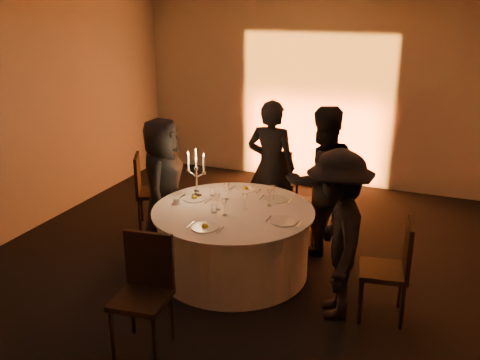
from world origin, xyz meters
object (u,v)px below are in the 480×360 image
at_px(guest_back_left, 271,167).
at_px(coffee_cup, 177,201).
at_px(guest_right, 337,236).
at_px(chair_back_left, 279,178).
at_px(chair_right, 393,264).
at_px(banquet_table, 233,241).
at_px(chair_front, 145,285).
at_px(candelabra, 197,180).
at_px(chair_back_right, 326,200).
at_px(guest_back_right, 321,181).
at_px(guest_left, 163,184).
at_px(chair_left, 147,187).

relative_size(guest_back_left, coffee_cup, 16.11).
distance_m(guest_right, coffee_cup, 1.93).
xyz_separation_m(chair_back_left, chair_right, (1.82, -2.02, 0.01)).
bearing_deg(guest_back_left, banquet_table, 90.04).
bearing_deg(chair_front, guest_right, 31.29).
distance_m(chair_back_left, chair_front, 3.29).
distance_m(coffee_cup, candelabra, 0.36).
xyz_separation_m(chair_back_right, guest_right, (0.46, -1.57, 0.26)).
bearing_deg(chair_right, guest_right, -84.71).
bearing_deg(guest_back_left, chair_front, 85.91).
bearing_deg(guest_right, guest_back_right, -177.37).
relative_size(guest_left, guest_right, 0.98).
xyz_separation_m(banquet_table, chair_right, (1.77, -0.26, 0.19)).
distance_m(chair_back_left, guest_right, 2.53).
height_order(chair_back_left, candelabra, candelabra).
bearing_deg(chair_back_left, banquet_table, 92.99).
height_order(guest_back_left, guest_back_right, guest_back_right).
relative_size(chair_right, guest_back_right, 0.56).
relative_size(chair_back_right, candelabra, 1.73).
bearing_deg(guest_left, guest_right, -122.75).
bearing_deg(chair_back_right, coffee_cup, 10.85).
bearing_deg(candelabra, chair_front, -78.62).
distance_m(guest_left, guest_back_left, 1.44).
height_order(coffee_cup, candelabra, candelabra).
height_order(guest_left, coffee_cup, guest_left).
distance_m(chair_right, guest_back_right, 1.58).
distance_m(chair_back_right, guest_back_right, 0.43).
bearing_deg(guest_right, candelabra, -126.19).
bearing_deg(chair_left, chair_front, -176.44).
relative_size(chair_front, guest_back_right, 0.58).
relative_size(banquet_table, guest_right, 1.07).
bearing_deg(guest_right, coffee_cup, -116.85).
relative_size(chair_back_left, candelabra, 1.71).
bearing_deg(guest_back_left, coffee_cup, 64.08).
relative_size(guest_back_left, guest_back_right, 0.97).
distance_m(banquet_table, guest_back_left, 1.37).
height_order(banquet_table, guest_left, guest_left).
bearing_deg(chair_right, banquet_table, -107.42).
distance_m(banquet_table, chair_back_right, 1.42).
relative_size(guest_back_right, candelabra, 3.08).
bearing_deg(guest_back_left, chair_back_left, -84.40).
xyz_separation_m(guest_left, candelabra, (0.51, -0.10, 0.15)).
height_order(chair_front, guest_back_left, guest_back_left).
xyz_separation_m(banquet_table, candelabra, (-0.55, 0.21, 0.59)).
xyz_separation_m(chair_left, coffee_cup, (0.91, -0.83, 0.22)).
relative_size(chair_back_right, guest_right, 0.61).
relative_size(coffee_cup, candelabra, 0.19).
bearing_deg(chair_front, chair_back_left, 80.56).
bearing_deg(chair_left, guest_right, -139.62).
bearing_deg(guest_right, chair_back_right, 178.83).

